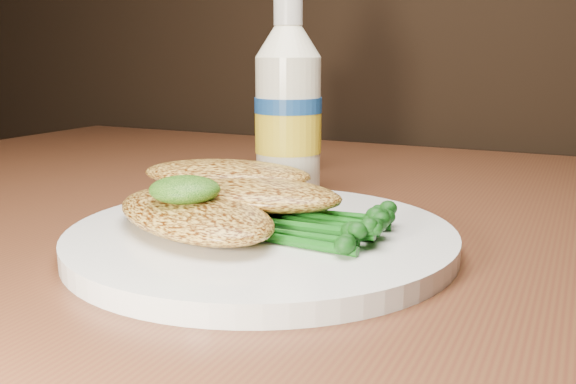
% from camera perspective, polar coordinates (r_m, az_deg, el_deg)
% --- Properties ---
extents(plate, '(0.28, 0.28, 0.01)m').
position_cam_1_polar(plate, '(0.45, -2.41, -4.18)').
color(plate, white).
rests_on(plate, dining_table).
extents(chicken_front, '(0.18, 0.15, 0.03)m').
position_cam_1_polar(chicken_front, '(0.45, -8.58, -1.96)').
color(chicken_front, gold).
rests_on(chicken_front, plate).
extents(chicken_mid, '(0.15, 0.08, 0.02)m').
position_cam_1_polar(chicken_mid, '(0.47, -3.72, -0.07)').
color(chicken_mid, gold).
rests_on(chicken_mid, plate).
extents(chicken_back, '(0.15, 0.10, 0.02)m').
position_cam_1_polar(chicken_back, '(0.51, -5.64, 1.62)').
color(chicken_back, gold).
rests_on(chicken_back, plate).
extents(pesto_front, '(0.06, 0.06, 0.02)m').
position_cam_1_polar(pesto_front, '(0.44, -9.38, 0.22)').
color(pesto_front, black).
rests_on(pesto_front, chicken_front).
extents(broccolini_bundle, '(0.16, 0.15, 0.02)m').
position_cam_1_polar(broccolini_bundle, '(0.44, 2.34, -2.47)').
color(broccolini_bundle, '#135512').
rests_on(broccolini_bundle, plate).
extents(mayo_bottle, '(0.07, 0.07, 0.19)m').
position_cam_1_polar(mayo_bottle, '(0.62, 0.01, 8.47)').
color(mayo_bottle, white).
rests_on(mayo_bottle, dining_table).
extents(pepper_grinder, '(0.05, 0.05, 0.12)m').
position_cam_1_polar(pepper_grinder, '(0.74, 0.29, 6.39)').
color(pepper_grinder, black).
rests_on(pepper_grinder, dining_table).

